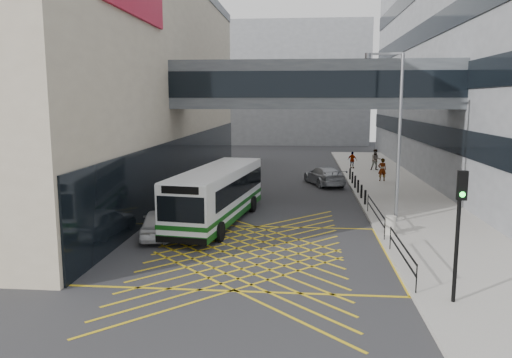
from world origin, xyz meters
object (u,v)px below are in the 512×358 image
(pedestrian_b, at_px, (376,160))
(litter_bin, at_px, (391,225))
(car_dark, at_px, (235,196))
(car_white, at_px, (160,222))
(car_silver, at_px, (324,175))
(pedestrian_a, at_px, (382,170))
(pedestrian_c, at_px, (352,160))
(bus, at_px, (218,194))
(street_lamp, at_px, (396,127))
(traffic_light, at_px, (459,218))

(pedestrian_b, bearing_deg, litter_bin, -97.28)
(car_dark, distance_m, litter_bin, 10.14)
(car_white, bearing_deg, car_silver, -128.77)
(car_dark, height_order, pedestrian_a, pedestrian_a)
(car_silver, distance_m, pedestrian_b, 9.18)
(car_dark, relative_size, pedestrian_c, 3.22)
(bus, bearing_deg, pedestrian_c, 74.84)
(car_white, height_order, street_lamp, street_lamp)
(car_silver, bearing_deg, car_white, 43.21)
(pedestrian_c, bearing_deg, bus, 93.34)
(bus, distance_m, car_silver, 14.25)
(street_lamp, distance_m, litter_bin, 5.33)
(bus, bearing_deg, traffic_light, -40.17)
(pedestrian_a, bearing_deg, street_lamp, 77.43)
(traffic_light, xyz_separation_m, pedestrian_a, (1.55, 24.65, -1.87))
(street_lamp, bearing_deg, pedestrian_c, 102.44)
(litter_bin, height_order, pedestrian_b, pedestrian_b)
(litter_bin, relative_size, pedestrian_b, 0.46)
(car_silver, xyz_separation_m, litter_bin, (2.52, -14.99, -0.17))
(litter_bin, distance_m, pedestrian_b, 22.80)
(car_dark, distance_m, pedestrian_a, 14.88)
(car_silver, bearing_deg, bus, 45.54)
(car_silver, height_order, pedestrian_c, pedestrian_c)
(street_lamp, xyz_separation_m, pedestrian_a, (1.59, 13.71, -4.10))
(litter_bin, bearing_deg, pedestrian_a, 82.61)
(car_white, xyz_separation_m, car_dark, (2.78, 6.71, 0.09))
(traffic_light, relative_size, street_lamp, 0.49)
(car_white, height_order, car_silver, car_silver)
(pedestrian_b, bearing_deg, pedestrian_a, -94.50)
(car_dark, height_order, pedestrian_b, pedestrian_b)
(traffic_light, height_order, litter_bin, traffic_light)
(bus, height_order, car_white, bus)
(car_silver, bearing_deg, traffic_light, 79.12)
(bus, relative_size, traffic_light, 2.53)
(car_dark, xyz_separation_m, litter_bin, (8.31, -5.80, -0.19))
(bus, height_order, street_lamp, street_lamp)
(car_dark, height_order, street_lamp, street_lamp)
(pedestrian_a, distance_m, pedestrian_c, 7.53)
(car_dark, relative_size, pedestrian_a, 2.80)
(car_dark, distance_m, street_lamp, 10.35)
(car_dark, bearing_deg, car_white, 68.70)
(traffic_light, bearing_deg, pedestrian_c, 95.57)
(street_lamp, distance_m, pedestrian_b, 20.47)
(car_dark, xyz_separation_m, car_silver, (5.80, 9.20, -0.02))
(pedestrian_c, bearing_deg, street_lamp, 116.69)
(car_white, height_order, traffic_light, traffic_light)
(car_white, relative_size, pedestrian_c, 2.82)
(bus, xyz_separation_m, traffic_light, (9.33, -10.46, 1.35))
(bus, bearing_deg, litter_bin, -6.04)
(car_dark, height_order, pedestrian_c, pedestrian_c)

